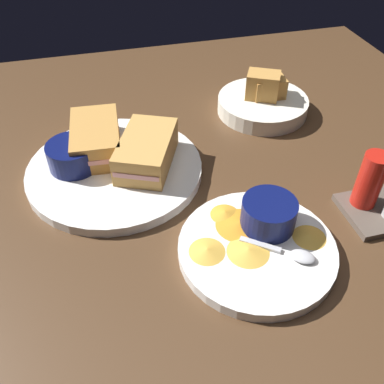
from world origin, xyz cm
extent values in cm
cube|color=#4C331E|center=(0.00, 0.00, -1.50)|extent=(110.00, 110.00, 3.00)
cylinder|color=white|center=(-7.35, -13.67, 0.80)|extent=(27.95, 27.95, 1.60)
cube|color=tan|center=(-6.77, -8.39, 4.00)|extent=(14.97, 12.27, 4.80)
cube|color=#DB938E|center=(-6.77, -8.39, 4.00)|extent=(14.96, 11.82, 0.80)
cube|color=#C68C42|center=(-12.21, -15.81, 4.00)|extent=(13.52, 8.53, 4.80)
cube|color=#DB938E|center=(-12.21, -15.81, 4.00)|extent=(13.74, 7.94, 0.80)
cylinder|color=#0C144C|center=(-9.00, -19.74, 3.62)|extent=(7.93, 7.93, 4.05)
cylinder|color=black|center=(-9.00, -19.74, 5.25)|extent=(6.50, 6.50, 0.60)
cube|color=silver|center=(-5.61, -10.11, 1.85)|extent=(2.58, 5.45, 0.40)
ellipsoid|color=silver|center=(-7.44, -15.29, 2.00)|extent=(3.14, 3.75, 0.80)
cylinder|color=white|center=(14.07, 2.34, 0.80)|extent=(20.81, 20.81, 1.60)
cylinder|color=#0C144C|center=(10.95, 4.94, 3.66)|extent=(7.42, 7.42, 4.13)
cylinder|color=olive|center=(10.95, 4.94, 5.33)|extent=(6.08, 6.08, 0.60)
cube|color=silver|center=(14.30, 2.63, 1.85)|extent=(3.95, 4.87, 0.40)
ellipsoid|color=silver|center=(17.61, 7.02, 2.00)|extent=(3.68, 3.88, 0.80)
cone|color=gold|center=(7.60, -0.07, 1.90)|extent=(4.18, 4.18, 0.60)
cone|color=gold|center=(14.81, 0.79, 1.90)|extent=(5.80, 5.80, 0.60)
cone|color=orange|center=(9.77, 2.91, 1.90)|extent=(6.54, 6.54, 0.60)
cone|color=gold|center=(13.43, -4.31, 1.90)|extent=(5.69, 5.69, 0.60)
cone|color=orange|center=(10.09, 1.22, 1.90)|extent=(7.72, 7.72, 0.60)
cone|color=gold|center=(14.56, 9.53, 1.90)|extent=(5.28, 5.28, 0.60)
cylinder|color=silver|center=(-19.08, 16.35, 1.50)|extent=(17.26, 17.26, 3.00)
cube|color=#C68C42|center=(-19.63, 16.19, 5.42)|extent=(6.68, 7.36, 4.85)
cube|color=#C68C42|center=(-19.73, 17.41, 4.88)|extent=(4.76, 6.26, 3.76)
cube|color=brown|center=(11.54, 21.74, 0.50)|extent=(9.00, 9.00, 1.00)
cylinder|color=red|center=(9.74, 20.54, 5.25)|extent=(3.60, 3.60, 8.50)
camera|label=1|loc=(46.85, -15.12, 43.61)|focal=39.42mm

